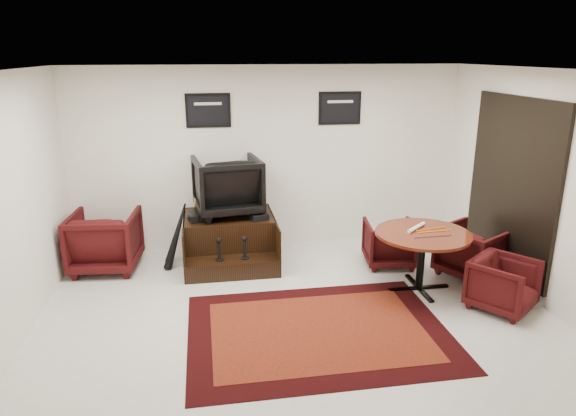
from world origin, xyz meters
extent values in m
plane|color=silver|center=(0.00, 0.00, 0.00)|extent=(6.00, 6.00, 0.00)
cube|color=silver|center=(0.00, 2.50, 1.40)|extent=(6.00, 0.02, 2.80)
cube|color=silver|center=(0.00, -2.50, 1.40)|extent=(6.00, 0.02, 2.80)
cube|color=silver|center=(-3.00, 0.00, 1.40)|extent=(0.02, 5.00, 2.80)
cube|color=silver|center=(3.00, 0.00, 1.40)|extent=(0.02, 5.00, 2.80)
cube|color=white|center=(0.00, 0.00, 2.80)|extent=(6.00, 5.00, 0.02)
cube|color=black|center=(2.97, 0.70, 1.30)|extent=(0.05, 1.90, 2.30)
cube|color=black|center=(2.96, 0.70, 1.30)|extent=(0.02, 1.72, 2.12)
cube|color=black|center=(2.97, 0.70, 1.30)|extent=(0.03, 0.05, 2.12)
cube|color=black|center=(-0.90, 2.48, 2.15)|extent=(0.66, 0.03, 0.50)
cube|color=black|center=(-0.90, 2.46, 2.15)|extent=(0.58, 0.01, 0.42)
cube|color=silver|center=(-0.90, 2.46, 2.25)|extent=(0.40, 0.00, 0.04)
cube|color=black|center=(1.10, 2.48, 2.15)|extent=(0.66, 0.03, 0.50)
cube|color=black|center=(1.10, 2.46, 2.15)|extent=(0.58, 0.01, 0.42)
cube|color=silver|center=(1.10, 2.46, 2.25)|extent=(0.40, 0.00, 0.04)
cube|color=black|center=(0.17, -0.32, 0.00)|extent=(2.86, 2.15, 0.01)
cube|color=#4F130B|center=(0.17, -0.32, 0.01)|extent=(2.35, 1.63, 0.01)
cube|color=black|center=(-0.68, 2.00, 0.34)|extent=(1.30, 0.96, 0.67)
cube|color=black|center=(-0.68, 1.33, 0.12)|extent=(1.30, 0.39, 0.24)
cube|color=black|center=(-1.32, 1.81, 0.34)|extent=(0.02, 1.35, 0.67)
cube|color=black|center=(-0.03, 1.81, 0.34)|extent=(0.02, 1.35, 0.67)
cylinder|color=black|center=(-0.85, 1.33, 0.25)|extent=(0.11, 0.11, 0.02)
cylinder|color=black|center=(-0.85, 1.33, 0.38)|extent=(0.04, 0.04, 0.24)
sphere|color=black|center=(-0.85, 1.33, 0.54)|extent=(0.07, 0.07, 0.07)
cylinder|color=black|center=(-0.50, 1.33, 0.25)|extent=(0.11, 0.11, 0.02)
cylinder|color=black|center=(-0.50, 1.33, 0.38)|extent=(0.04, 0.04, 0.24)
sphere|color=black|center=(-0.50, 1.33, 0.54)|extent=(0.07, 0.07, 0.07)
imported|color=black|center=(-0.68, 2.05, 1.15)|extent=(1.03, 0.98, 0.95)
cube|color=black|center=(-1.19, 1.81, 0.73)|extent=(0.17, 0.31, 0.11)
cube|color=black|center=(-1.08, 1.83, 0.73)|extent=(0.17, 0.31, 0.11)
cube|color=black|center=(-0.25, 1.69, 0.72)|extent=(0.28, 0.23, 0.08)
imported|color=black|center=(-2.43, 1.87, 0.46)|extent=(0.97, 0.92, 0.93)
cylinder|color=#4C1B0A|center=(1.70, 0.50, 0.77)|extent=(1.20, 1.20, 0.04)
cylinder|color=black|center=(1.70, 0.50, 0.40)|extent=(0.10, 0.10, 0.71)
cube|color=black|center=(1.70, 0.50, 0.02)|extent=(0.81, 0.06, 0.03)
cube|color=black|center=(1.70, 0.50, 0.02)|extent=(0.06, 0.81, 0.03)
imported|color=black|center=(1.60, 1.36, 0.36)|extent=(0.78, 0.74, 0.71)
imported|color=black|center=(2.57, 0.79, 0.39)|extent=(1.00, 1.02, 0.79)
imported|color=black|center=(2.46, -0.16, 0.35)|extent=(0.92, 0.92, 0.70)
cylinder|color=white|center=(1.66, 0.63, 0.81)|extent=(0.35, 0.31, 0.05)
cylinder|color=orange|center=(1.84, 0.50, 0.79)|extent=(0.45, 0.04, 0.01)
cylinder|color=orange|center=(1.84, 0.60, 0.79)|extent=(0.44, 0.10, 0.01)
cylinder|color=#4C1933|center=(1.54, 0.33, 0.79)|extent=(0.09, 0.06, 0.01)
cylinder|color=#4C1933|center=(1.60, 0.33, 0.79)|extent=(0.09, 0.06, 0.01)
cylinder|color=#4C1933|center=(1.66, 0.33, 0.79)|extent=(0.09, 0.06, 0.01)
cylinder|color=#4C1933|center=(1.72, 0.33, 0.79)|extent=(0.09, 0.06, 0.01)
cylinder|color=#4C1933|center=(1.78, 0.33, 0.79)|extent=(0.09, 0.06, 0.01)
cylinder|color=#4C1933|center=(1.84, 0.33, 0.79)|extent=(0.09, 0.06, 0.01)
cylinder|color=#4C1933|center=(1.90, 0.33, 0.79)|extent=(0.09, 0.06, 0.01)
cylinder|color=#4C1933|center=(1.96, 0.33, 0.79)|extent=(0.09, 0.06, 0.01)
camera|label=1|loc=(-1.00, -5.25, 2.98)|focal=32.00mm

